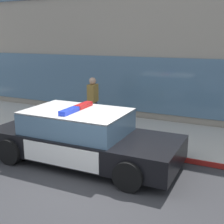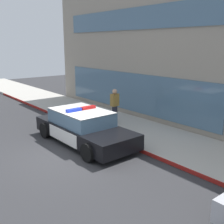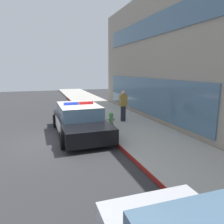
% 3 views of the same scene
% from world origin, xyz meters
% --- Properties ---
extents(ground, '(48.00, 48.00, 0.00)m').
position_xyz_m(ground, '(0.00, 0.00, 0.00)').
color(ground, '#303033').
extents(sidewalk, '(48.00, 3.23, 0.15)m').
position_xyz_m(sidewalk, '(0.00, 3.99, 0.07)').
color(sidewalk, '#B2ADA3').
rests_on(sidewalk, ground).
extents(curb_red_paint, '(28.80, 0.04, 0.14)m').
position_xyz_m(curb_red_paint, '(0.00, 2.36, 0.08)').
color(curb_red_paint, maroon).
rests_on(curb_red_paint, ground).
extents(storefront_building, '(18.92, 9.71, 7.38)m').
position_xyz_m(storefront_building, '(-0.55, 10.46, 3.69)').
color(storefront_building, gray).
rests_on(storefront_building, ground).
extents(police_cruiser, '(5.03, 2.21, 1.49)m').
position_xyz_m(police_cruiser, '(-0.94, 1.28, 0.68)').
color(police_cruiser, black).
rests_on(police_cruiser, ground).
extents(fire_hydrant, '(0.34, 0.39, 0.73)m').
position_xyz_m(fire_hydrant, '(-1.22, 2.94, 0.50)').
color(fire_hydrant, '#4C994C').
rests_on(fire_hydrant, sidewalk).
extents(pedestrian_on_sidewalk, '(0.28, 0.41, 1.71)m').
position_xyz_m(pedestrian_on_sidewalk, '(-2.11, 3.95, 1.01)').
color(pedestrian_on_sidewalk, '#23232D').
rests_on(pedestrian_on_sidewalk, sidewalk).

